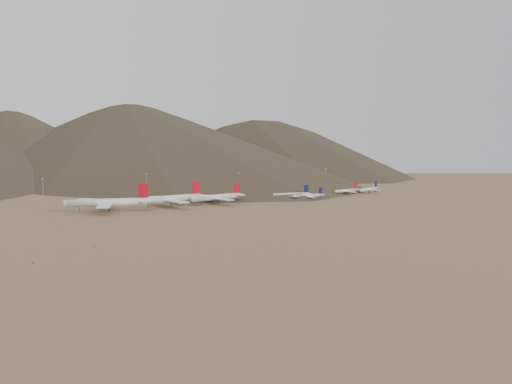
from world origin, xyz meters
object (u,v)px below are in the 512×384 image
widebody_centre (170,199)px  narrowbody_a (292,195)px  widebody_west (108,202)px  widebody_east (217,197)px  control_tower (222,189)px  narrowbody_b (309,196)px

widebody_centre → narrowbody_a: bearing=-10.3°
widebody_west → widebody_east: (107.76, 2.26, -1.54)m
widebody_east → control_tower: widebody_east is taller
narrowbody_b → control_tower: bearing=131.5°
widebody_east → control_tower: 98.24m
widebody_east → control_tower: size_ratio=5.43×
widebody_centre → narrowbody_b: 151.69m
narrowbody_b → widebody_west: bearing=-169.9°
narrowbody_a → control_tower: bearing=127.1°
narrowbody_a → widebody_centre: bearing=-168.4°
widebody_west → widebody_centre: size_ratio=1.02×
widebody_east → widebody_west: bearing=172.4°
widebody_west → narrowbody_a: (195.24, -1.73, -3.37)m
widebody_centre → narrowbody_a: 136.89m
widebody_east → narrowbody_b: widebody_east is taller
widebody_centre → control_tower: bearing=32.7°
control_tower → narrowbody_b: bearing=-61.9°
widebody_centre → widebody_east: (49.30, -0.19, -1.14)m
widebody_west → widebody_east: size_ratio=1.19×
widebody_east → narrowbody_a: (87.49, -3.99, -1.84)m
narrowbody_a → control_tower: (-39.38, 89.63, 0.45)m
widebody_centre → narrowbody_a: widebody_centre is taller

